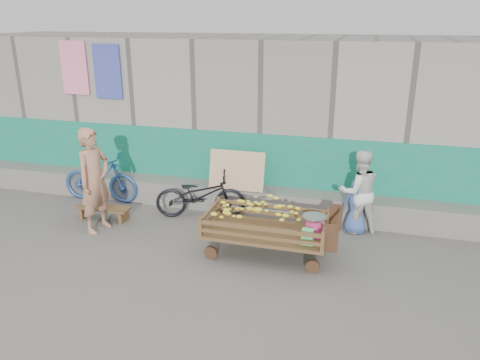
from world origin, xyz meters
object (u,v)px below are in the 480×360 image
(bench, at_px, (104,210))
(child, at_px, (356,206))
(vendor_man, at_px, (95,180))
(bicycle_dark, at_px, (200,195))
(bicycle_blue, at_px, (100,179))
(banana_cart, at_px, (264,220))
(woman, at_px, (359,191))

(bench, distance_m, child, 4.32)
(child, bearing_deg, vendor_man, 11.32)
(vendor_man, height_order, bicycle_dark, vendor_man)
(bench, xyz_separation_m, bicycle_dark, (1.60, 0.56, 0.24))
(bicycle_dark, height_order, bicycle_blue, bicycle_blue)
(banana_cart, bearing_deg, child, 42.16)
(vendor_man, xyz_separation_m, child, (4.11, 1.04, -0.41))
(vendor_man, relative_size, woman, 1.25)
(child, height_order, bicycle_dark, child)
(bicycle_dark, bearing_deg, vendor_man, 107.36)
(woman, bearing_deg, vendor_man, -7.46)
(banana_cart, bearing_deg, woman, 43.45)
(child, distance_m, bicycle_dark, 2.66)
(child, distance_m, bicycle_blue, 4.76)
(woman, distance_m, bicycle_dark, 2.69)
(banana_cart, xyz_separation_m, child, (1.28, 1.16, -0.10))
(woman, height_order, bicycle_dark, woman)
(bench, xyz_separation_m, woman, (4.27, 0.72, 0.52))
(vendor_man, distance_m, bicycle_dark, 1.80)
(banana_cart, relative_size, woman, 1.41)
(bicycle_blue, bearing_deg, child, -93.25)
(bench, xyz_separation_m, vendor_man, (0.15, -0.39, 0.69))
(woman, xyz_separation_m, bicycle_dark, (-2.67, -0.16, -0.28))
(vendor_man, relative_size, bicycle_dark, 1.11)
(bench, bearing_deg, woman, 9.55)
(woman, relative_size, bicycle_blue, 0.92)
(bicycle_dark, bearing_deg, bicycle_blue, 68.80)
(banana_cart, bearing_deg, vendor_man, 177.67)
(banana_cart, height_order, bicycle_blue, bicycle_blue)
(banana_cart, height_order, woman, woman)
(vendor_man, distance_m, bicycle_blue, 1.38)
(vendor_man, distance_m, woman, 4.28)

